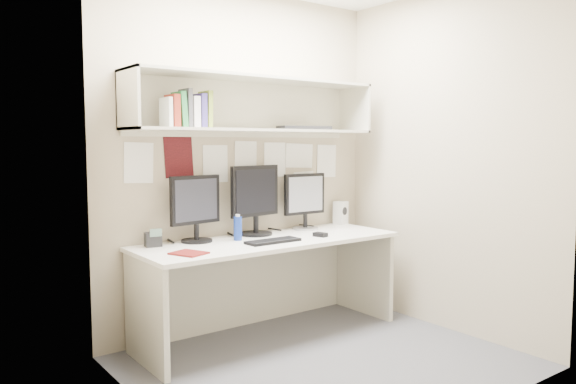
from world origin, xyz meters
TOP-DOWN VIEW (x-y plane):
  - floor at (0.00, 0.00)m, footprint 2.40×2.00m
  - wall_back at (0.00, 1.00)m, footprint 2.40×0.02m
  - wall_front at (0.00, -1.00)m, footprint 2.40×0.02m
  - wall_left at (-1.20, 0.00)m, footprint 0.02×2.00m
  - wall_right at (1.20, 0.00)m, footprint 0.02×2.00m
  - desk at (0.00, 0.65)m, footprint 2.00×0.70m
  - overhead_hutch at (0.00, 0.86)m, footprint 2.00×0.38m
  - pinned_papers at (0.00, 0.99)m, footprint 1.92×0.01m
  - monitor_left at (-0.49, 0.87)m, footprint 0.41×0.22m
  - monitor_center at (0.02, 0.87)m, footprint 0.46×0.25m
  - monitor_right at (0.51, 0.87)m, footprint 0.39×0.22m
  - keyboard at (-0.06, 0.51)m, footprint 0.41×0.15m
  - mouse at (0.37, 0.50)m, footprint 0.09×0.11m
  - speaker at (0.94, 0.90)m, footprint 0.12×0.13m
  - blue_bottle at (-0.21, 0.74)m, footprint 0.06×0.06m
  - maroon_notebook at (-0.73, 0.49)m, footprint 0.24×0.26m
  - desk_phone at (-0.81, 0.87)m, footprint 0.12×0.11m
  - book_stack at (-0.58, 0.79)m, footprint 0.33×0.16m
  - hutch_tray at (0.46, 0.81)m, footprint 0.44×0.23m

SIDE VIEW (x-z plane):
  - floor at x=0.00m, z-range -0.01..0.01m
  - desk at x=0.00m, z-range 0.00..0.73m
  - maroon_notebook at x=-0.73m, z-range 0.73..0.74m
  - keyboard at x=-0.06m, z-range 0.73..0.75m
  - mouse at x=0.37m, z-range 0.73..0.76m
  - desk_phone at x=-0.81m, z-range 0.72..0.84m
  - blue_bottle at x=-0.21m, z-range 0.73..0.91m
  - speaker at x=0.94m, z-range 0.73..0.93m
  - monitor_right at x=0.51m, z-range 0.75..1.21m
  - monitor_left at x=-0.49m, z-range 0.75..1.23m
  - monitor_center at x=0.02m, z-range 0.75..1.28m
  - pinned_papers at x=0.00m, z-range 1.01..1.49m
  - wall_back at x=0.00m, z-range 0.00..2.60m
  - wall_front at x=0.00m, z-range 0.00..2.60m
  - wall_left at x=-1.20m, z-range 0.00..2.60m
  - wall_right at x=1.20m, z-range 0.00..2.60m
  - hutch_tray at x=0.46m, z-range 1.54..1.57m
  - book_stack at x=-0.58m, z-range 1.52..1.79m
  - overhead_hutch at x=0.00m, z-range 1.52..1.92m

